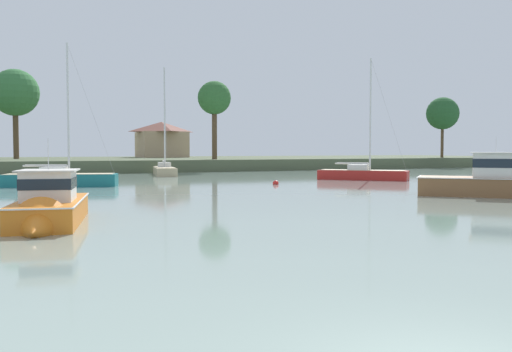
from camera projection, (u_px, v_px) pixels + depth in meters
far_shore_bank at (49, 164)px, 84.03m from camera, size 176.06×42.30×1.61m
sailboat_teal at (60, 183)px, 44.03m from camera, size 9.23×4.88×12.16m
cruiser_wood at (503, 187)px, 34.50m from camera, size 8.71×8.70×4.87m
sailboat_red at (363, 177)px, 53.67m from camera, size 7.46×7.74×12.43m
sailboat_sand at (165, 173)px, 63.61m from camera, size 3.87×9.26×12.96m
cruiser_orange at (48, 214)px, 21.22m from camera, size 3.74×7.94×4.23m
mooring_buoy_red at (276, 183)px, 46.55m from camera, size 0.50×0.50×0.55m
shore_tree_inland_b at (214, 99)px, 76.37m from camera, size 4.64×4.64×10.92m
shore_tree_center_left at (15, 93)px, 79.56m from camera, size 6.81×6.81×13.07m
shore_tree_right_mid at (443, 114)px, 95.19m from camera, size 5.59×5.59×10.47m
cottage_eastern at (162, 139)px, 97.72m from camera, size 8.47×9.00×6.32m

